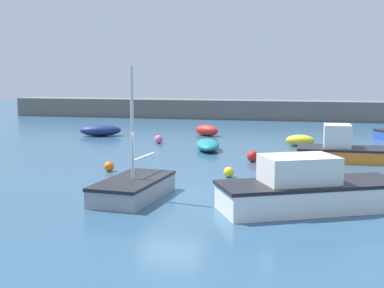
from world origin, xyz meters
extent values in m
cube|color=#2D5170|center=(0.00, 0.00, -0.10)|extent=(120.00, 120.00, 0.20)
cube|color=#66605B|center=(0.00, 33.02, 0.94)|extent=(50.58, 2.97, 1.88)
ellipsoid|color=navy|center=(-9.79, 16.76, 0.42)|extent=(3.30, 2.34, 0.84)
cube|color=gray|center=(-1.14, -1.08, 0.31)|extent=(2.25, 4.19, 0.62)
cube|color=black|center=(-1.14, -1.08, 0.68)|extent=(2.29, 4.28, 0.12)
cylinder|color=silver|center=(-1.14, -1.08, 2.77)|extent=(0.12, 0.12, 4.29)
cylinder|color=silver|center=(-1.05, -0.06, 1.41)|extent=(0.29, 2.06, 0.10)
ellipsoid|color=yellow|center=(4.63, 14.56, 0.36)|extent=(1.83, 1.00, 0.73)
cube|color=orange|center=(7.00, 9.28, 0.31)|extent=(4.80, 2.27, 0.62)
cube|color=black|center=(7.00, 9.28, 0.68)|extent=(4.89, 2.32, 0.12)
cube|color=silver|center=(6.65, 9.27, 1.28)|extent=(1.40, 1.61, 1.32)
ellipsoid|color=red|center=(-2.22, 18.62, 0.40)|extent=(2.31, 2.04, 0.81)
ellipsoid|color=teal|center=(-0.76, 11.55, 0.32)|extent=(2.16, 3.67, 0.64)
cube|color=white|center=(5.36, -1.30, 0.43)|extent=(6.59, 4.70, 0.85)
cube|color=black|center=(5.36, -1.30, 0.91)|extent=(6.72, 4.80, 0.12)
cube|color=silver|center=(4.94, -1.50, 1.37)|extent=(2.94, 2.60, 1.05)
sphere|color=orange|center=(-4.02, 3.80, 0.24)|extent=(0.48, 0.48, 0.48)
sphere|color=red|center=(2.34, 7.99, 0.30)|extent=(0.59, 0.59, 0.59)
sphere|color=yellow|center=(1.74, 3.66, 0.23)|extent=(0.47, 0.47, 0.47)
sphere|color=#EA668C|center=(-4.50, 13.82, 0.27)|extent=(0.54, 0.54, 0.54)
camera|label=1|loc=(5.34, -19.71, 4.75)|focal=50.00mm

